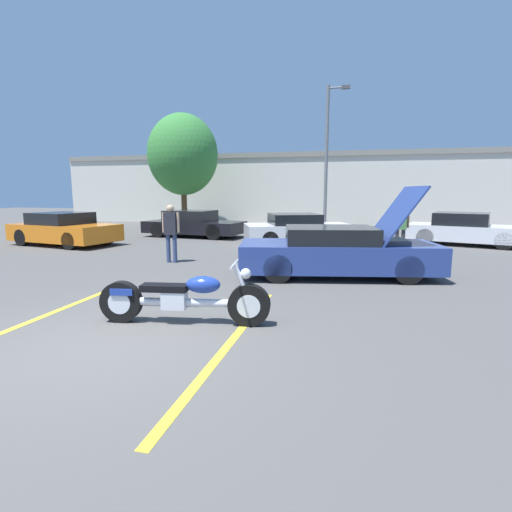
{
  "coord_description": "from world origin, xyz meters",
  "views": [
    {
      "loc": [
        3.13,
        -4.26,
        1.97
      ],
      "look_at": [
        1.43,
        2.9,
        0.8
      ],
      "focal_mm": 28.0,
      "sensor_mm": 36.0,
      "label": 1
    }
  ],
  "objects_px": {
    "parked_car_left_row": "(64,230)",
    "spectator_near_motorcycle": "(401,224)",
    "light_pole": "(328,152)",
    "parked_car_right_row": "(464,230)",
    "spectator_by_show_car": "(171,228)",
    "tree_background": "(183,155)",
    "show_car_hood_open": "(338,252)",
    "motorcycle": "(184,299)",
    "parked_car_mid_left_row": "(193,224)",
    "parked_car_mid_right_row": "(297,230)"
  },
  "relations": [
    {
      "from": "spectator_by_show_car",
      "to": "show_car_hood_open",
      "type": "bearing_deg",
      "value": -10.08
    },
    {
      "from": "light_pole",
      "to": "spectator_by_show_car",
      "type": "relative_size",
      "value": 4.56
    },
    {
      "from": "motorcycle",
      "to": "show_car_hood_open",
      "type": "height_order",
      "value": "show_car_hood_open"
    },
    {
      "from": "motorcycle",
      "to": "parked_car_left_row",
      "type": "xyz_separation_m",
      "value": [
        -8.15,
        7.55,
        0.2
      ]
    },
    {
      "from": "tree_background",
      "to": "spectator_by_show_car",
      "type": "bearing_deg",
      "value": -68.34
    },
    {
      "from": "tree_background",
      "to": "parked_car_mid_left_row",
      "type": "relative_size",
      "value": 1.37
    },
    {
      "from": "spectator_by_show_car",
      "to": "tree_background",
      "type": "bearing_deg",
      "value": 111.66
    },
    {
      "from": "parked_car_right_row",
      "to": "spectator_by_show_car",
      "type": "xyz_separation_m",
      "value": [
        -9.14,
        -6.21,
        0.4
      ]
    },
    {
      "from": "motorcycle",
      "to": "parked_car_left_row",
      "type": "distance_m",
      "value": 11.11
    },
    {
      "from": "light_pole",
      "to": "motorcycle",
      "type": "relative_size",
      "value": 2.86
    },
    {
      "from": "spectator_by_show_car",
      "to": "parked_car_right_row",
      "type": "bearing_deg",
      "value": 34.19
    },
    {
      "from": "tree_background",
      "to": "show_car_hood_open",
      "type": "relative_size",
      "value": 1.32
    },
    {
      "from": "parked_car_left_row",
      "to": "spectator_near_motorcycle",
      "type": "height_order",
      "value": "spectator_near_motorcycle"
    },
    {
      "from": "parked_car_mid_left_row",
      "to": "parked_car_mid_right_row",
      "type": "bearing_deg",
      "value": -10.99
    },
    {
      "from": "motorcycle",
      "to": "spectator_near_motorcycle",
      "type": "distance_m",
      "value": 9.32
    },
    {
      "from": "parked_car_right_row",
      "to": "spectator_near_motorcycle",
      "type": "bearing_deg",
      "value": -115.36
    },
    {
      "from": "light_pole",
      "to": "spectator_by_show_car",
      "type": "height_order",
      "value": "light_pole"
    },
    {
      "from": "light_pole",
      "to": "spectator_by_show_car",
      "type": "distance_m",
      "value": 12.63
    },
    {
      "from": "tree_background",
      "to": "motorcycle",
      "type": "bearing_deg",
      "value": -66.63
    },
    {
      "from": "parked_car_right_row",
      "to": "spectator_by_show_car",
      "type": "distance_m",
      "value": 11.06
    },
    {
      "from": "tree_background",
      "to": "show_car_hood_open",
      "type": "xyz_separation_m",
      "value": [
        9.06,
        -11.91,
        -3.48
      ]
    },
    {
      "from": "parked_car_mid_right_row",
      "to": "spectator_by_show_car",
      "type": "distance_m",
      "value": 5.66
    },
    {
      "from": "tree_background",
      "to": "spectator_near_motorcycle",
      "type": "relative_size",
      "value": 3.99
    },
    {
      "from": "light_pole",
      "to": "parked_car_mid_left_row",
      "type": "xyz_separation_m",
      "value": [
        -5.57,
        -5.28,
        -3.55
      ]
    },
    {
      "from": "show_car_hood_open",
      "to": "spectator_by_show_car",
      "type": "height_order",
      "value": "show_car_hood_open"
    },
    {
      "from": "motorcycle",
      "to": "spectator_by_show_car",
      "type": "bearing_deg",
      "value": 109.01
    },
    {
      "from": "parked_car_right_row",
      "to": "spectator_by_show_car",
      "type": "height_order",
      "value": "spectator_by_show_car"
    },
    {
      "from": "parked_car_mid_left_row",
      "to": "spectator_by_show_car",
      "type": "xyz_separation_m",
      "value": [
        1.96,
        -6.41,
        0.41
      ]
    },
    {
      "from": "parked_car_right_row",
      "to": "parked_car_left_row",
      "type": "xyz_separation_m",
      "value": [
        -14.78,
        -3.59,
        0.01
      ]
    },
    {
      "from": "show_car_hood_open",
      "to": "spectator_near_motorcycle",
      "type": "bearing_deg",
      "value": 55.96
    },
    {
      "from": "motorcycle",
      "to": "spectator_near_motorcycle",
      "type": "xyz_separation_m",
      "value": [
        4.01,
        8.39,
        0.55
      ]
    },
    {
      "from": "show_car_hood_open",
      "to": "parked_car_left_row",
      "type": "distance_m",
      "value": 10.86
    },
    {
      "from": "motorcycle",
      "to": "spectator_near_motorcycle",
      "type": "bearing_deg",
      "value": 56.42
    },
    {
      "from": "motorcycle",
      "to": "parked_car_mid_right_row",
      "type": "xyz_separation_m",
      "value": [
        0.44,
        9.73,
        0.17
      ]
    },
    {
      "from": "tree_background",
      "to": "parked_car_left_row",
      "type": "bearing_deg",
      "value": -98.3
    },
    {
      "from": "tree_background",
      "to": "parked_car_right_row",
      "type": "height_order",
      "value": "tree_background"
    },
    {
      "from": "parked_car_left_row",
      "to": "spectator_near_motorcycle",
      "type": "bearing_deg",
      "value": 15.21
    },
    {
      "from": "spectator_near_motorcycle",
      "to": "spectator_by_show_car",
      "type": "relative_size",
      "value": 0.97
    },
    {
      "from": "parked_car_left_row",
      "to": "motorcycle",
      "type": "bearing_deg",
      "value": -31.57
    },
    {
      "from": "light_pole",
      "to": "motorcycle",
      "type": "bearing_deg",
      "value": -93.78
    },
    {
      "from": "parked_car_right_row",
      "to": "parked_car_mid_right_row",
      "type": "distance_m",
      "value": 6.35
    },
    {
      "from": "spectator_by_show_car",
      "to": "parked_car_left_row",
      "type": "bearing_deg",
      "value": 155.07
    },
    {
      "from": "parked_car_right_row",
      "to": "spectator_near_motorcycle",
      "type": "height_order",
      "value": "spectator_near_motorcycle"
    },
    {
      "from": "show_car_hood_open",
      "to": "parked_car_mid_left_row",
      "type": "distance_m",
      "value": 9.81
    },
    {
      "from": "light_pole",
      "to": "tree_background",
      "type": "height_order",
      "value": "light_pole"
    },
    {
      "from": "light_pole",
      "to": "parked_car_left_row",
      "type": "xyz_separation_m",
      "value": [
        -9.25,
        -9.07,
        -3.53
      ]
    },
    {
      "from": "parked_car_mid_left_row",
      "to": "parked_car_right_row",
      "type": "xyz_separation_m",
      "value": [
        11.1,
        -0.2,
        0.01
      ]
    },
    {
      "from": "parked_car_left_row",
      "to": "spectator_near_motorcycle",
      "type": "relative_size",
      "value": 2.72
    },
    {
      "from": "parked_car_right_row",
      "to": "parked_car_left_row",
      "type": "relative_size",
      "value": 1.05
    },
    {
      "from": "motorcycle",
      "to": "parked_car_right_row",
      "type": "relative_size",
      "value": 0.58
    }
  ]
}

